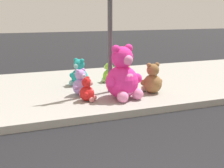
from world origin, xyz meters
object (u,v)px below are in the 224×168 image
Objects in this scene: plush_tan at (124,75)px; plush_lime at (108,74)px; plush_pink_large at (123,77)px; plush_red at (88,91)px; sign_pole at (110,19)px; plush_teal at (79,75)px; plush_lavender at (81,85)px; plush_brown at (152,81)px.

plush_lime is (-0.27, 0.49, -0.04)m from plush_tan.
plush_pink_large is 2.26× the size of plush_red.
sign_pole reaches higher than plush_tan.
plush_pink_large is 1.68× the size of plush_teal.
plush_lavender is 0.85× the size of plush_brown.
plush_pink_large is at bearing -35.22° from plush_lavender.
sign_pole is 1.81m from plush_lime.
sign_pole is 5.88× the size of plush_lime.
sign_pole is at bearing -139.03° from plush_tan.
plush_lime reaches higher than plush_red.
plush_tan is (1.12, -0.39, -0.03)m from plush_teal.
plush_lavender reaches higher than plush_red.
plush_red is at bearing -96.46° from plush_teal.
plush_teal reaches higher than plush_red.
plush_teal reaches higher than plush_lime.
plush_brown is at bearing -24.86° from sign_pole.
plush_teal is 1.40m from plush_red.
plush_tan is at bearing -60.62° from plush_lime.
plush_brown is 1.60m from plush_red.
plush_pink_large reaches higher than plush_tan.
sign_pole is at bearing 98.46° from plush_pink_large.
plush_tan reaches higher than plush_lime.
plush_brown is at bearing -71.14° from plush_tan.
plush_red is (0.02, -0.48, -0.04)m from plush_lavender.
plush_brown reaches higher than plush_red.
plush_lime is (0.22, 1.58, -0.25)m from plush_pink_large.
plush_pink_large is at bearing -67.04° from plush_teal.
plush_red is (-0.78, 0.08, -0.26)m from plush_pink_large.
plush_lavender is 1.40m from plush_tan.
plush_lavender is at bearing 91.88° from plush_red.
plush_teal reaches higher than plush_tan.
plush_teal is 1.29× the size of plush_lime.
plush_brown is (0.81, 0.17, -0.18)m from plush_pink_large.
plush_lavender reaches higher than plush_lime.
plush_pink_large is at bearing -114.46° from plush_tan.
plush_lavender is (-0.71, -0.02, -1.45)m from sign_pole.
plush_teal is 1.35× the size of plush_red.
plush_lavender is at bearing 166.19° from plush_brown.
sign_pole is 2.71× the size of plush_pink_large.
plush_brown is at bearing -13.81° from plush_lavender.
plush_teal is at bearing 112.96° from plush_pink_large.
sign_pole reaches higher than plush_red.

